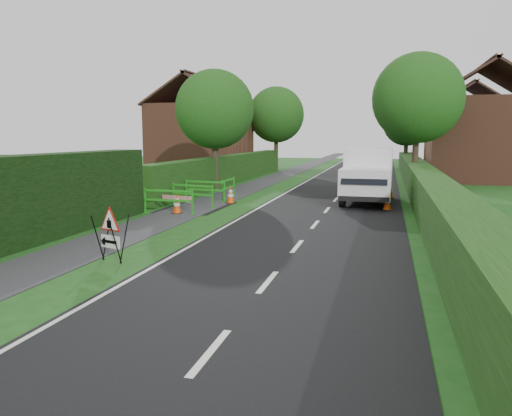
{
  "coord_description": "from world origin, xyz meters",
  "views": [
    {
      "loc": [
        4.81,
        -8.77,
        3.03
      ],
      "look_at": [
        1.25,
        4.8,
        1.0
      ],
      "focal_mm": 35.0,
      "sensor_mm": 36.0,
      "label": 1
    }
  ],
  "objects": [
    {
      "name": "traffic_cone_4",
      "position": [
        -1.96,
        12.5,
        0.39
      ],
      "size": [
        0.38,
        0.38,
        0.79
      ],
      "color": "black",
      "rests_on": "ground"
    },
    {
      "name": "traffic_cone_1",
      "position": [
        4.7,
        14.24,
        0.39
      ],
      "size": [
        0.38,
        0.38,
        0.79
      ],
      "color": "black",
      "rests_on": "ground"
    },
    {
      "name": "road_surface",
      "position": [
        2.5,
        35.0,
        0.0
      ],
      "size": [
        6.0,
        90.0,
        0.02
      ],
      "primitive_type": "cube",
      "color": "black",
      "rests_on": "ground"
    },
    {
      "name": "hedge_west_far",
      "position": [
        -5.0,
        22.0,
        0.0
      ],
      "size": [
        1.0,
        24.0,
        1.8
      ],
      "primitive_type": "cube",
      "color": "#14380F",
      "rests_on": "ground"
    },
    {
      "name": "hatchback_car",
      "position": [
        2.62,
        24.72,
        0.57
      ],
      "size": [
        1.4,
        3.35,
        1.13
      ],
      "primitive_type": "imported",
      "rotation": [
        0.0,
        0.0,
        0.02
      ],
      "color": "white",
      "rests_on": "ground"
    },
    {
      "name": "ped_barrier_0",
      "position": [
        -3.35,
        8.94,
        0.63
      ],
      "size": [
        2.06,
        0.36,
        1.0
      ],
      "rotation": [
        0.0,
        0.0,
        -0.01
      ],
      "color": "#1F911A",
      "rests_on": "ground"
    },
    {
      "name": "ground",
      "position": [
        0.0,
        0.0,
        0.0
      ],
      "size": [
        120.0,
        120.0,
        0.0
      ],
      "primitive_type": "plane",
      "color": "#194B15",
      "rests_on": "ground"
    },
    {
      "name": "tree_fw",
      "position": [
        -4.6,
        34.0,
        4.83
      ],
      "size": [
        4.8,
        4.8,
        7.24
      ],
      "color": "#2D2116",
      "rests_on": "ground"
    },
    {
      "name": "tree_fe",
      "position": [
        6.4,
        38.0,
        4.22
      ],
      "size": [
        4.2,
        4.2,
        6.33
      ],
      "color": "#2D2116",
      "rests_on": "ground"
    },
    {
      "name": "traffic_cone_3",
      "position": [
        -3.1,
        9.15,
        0.39
      ],
      "size": [
        0.38,
        0.38,
        0.79
      ],
      "color": "black",
      "rests_on": "ground"
    },
    {
      "name": "footpath",
      "position": [
        -3.0,
        35.0,
        0.01
      ],
      "size": [
        2.0,
        90.0,
        0.02
      ],
      "primitive_type": "cube",
      "color": "#2D2D30",
      "rests_on": "ground"
    },
    {
      "name": "ped_barrier_1",
      "position": [
        -3.2,
        11.05,
        0.63
      ],
      "size": [
        2.09,
        0.79,
        1.0
      ],
      "rotation": [
        0.0,
        0.0,
        -0.22
      ],
      "color": "#1F911A",
      "rests_on": "ground"
    },
    {
      "name": "house_east_a",
      "position": [
        11.0,
        28.0,
        2.9
      ],
      "size": [
        7.5,
        7.4,
        7.88
      ],
      "color": "brown",
      "rests_on": "ground"
    },
    {
      "name": "ped_barrier_2",
      "position": [
        -3.32,
        12.89,
        0.63
      ],
      "size": [
        2.09,
        0.61,
        1.0
      ],
      "rotation": [
        0.0,
        0.0,
        -0.13
      ],
      "color": "#1F911A",
      "rests_on": "ground"
    },
    {
      "name": "traffic_cone_0",
      "position": [
        4.88,
        12.17,
        0.39
      ],
      "size": [
        0.38,
        0.38,
        0.79
      ],
      "color": "black",
      "rests_on": "ground"
    },
    {
      "name": "ped_barrier_3",
      "position": [
        -2.58,
        14.09,
        0.63
      ],
      "size": [
        0.37,
        2.06,
        1.0
      ],
      "rotation": [
        0.0,
        0.0,
        1.58
      ],
      "color": "#1F911A",
      "rests_on": "ground"
    },
    {
      "name": "traffic_cone_2",
      "position": [
        4.99,
        16.38,
        0.39
      ],
      "size": [
        0.38,
        0.38,
        0.79
      ],
      "color": "black",
      "rests_on": "ground"
    },
    {
      "name": "tree_nw",
      "position": [
        -4.6,
        18.0,
        4.48
      ],
      "size": [
        4.4,
        4.4,
        6.7
      ],
      "color": "#2D2116",
      "rests_on": "ground"
    },
    {
      "name": "redwhite_plank",
      "position": [
        -3.59,
        10.26,
        0.0
      ],
      "size": [
        1.46,
        0.4,
        0.25
      ],
      "primitive_type": "cube",
      "rotation": [
        0.0,
        0.0,
        -0.25
      ],
      "color": "red",
      "rests_on": "ground"
    },
    {
      "name": "house_east_b",
      "position": [
        12.0,
        42.0,
        2.9
      ],
      "size": [
        7.5,
        7.4,
        7.88
      ],
      "color": "brown",
      "rests_on": "ground"
    },
    {
      "name": "tree_ne",
      "position": [
        6.4,
        22.0,
        5.17
      ],
      "size": [
        5.2,
        5.2,
        7.79
      ],
      "color": "#2D2116",
      "rests_on": "ground"
    },
    {
      "name": "triangle_sign",
      "position": [
        -1.57,
        1.68,
        0.8
      ],
      "size": [
        0.99,
        0.99,
        1.15
      ],
      "rotation": [
        0.0,
        0.0,
        -0.33
      ],
      "color": "black",
      "rests_on": "ground"
    },
    {
      "name": "hedge_east",
      "position": [
        6.5,
        16.0,
        0.0
      ],
      "size": [
        1.2,
        50.0,
        1.5
      ],
      "primitive_type": "cube",
      "color": "#14380F",
      "rests_on": "ground"
    },
    {
      "name": "works_van",
      "position": [
        3.99,
        14.5,
        1.3
      ],
      "size": [
        2.21,
        5.42,
        2.45
      ],
      "rotation": [
        0.0,
        0.0,
        -0.02
      ],
      "color": "silver",
      "rests_on": "ground"
    },
    {
      "name": "house_west",
      "position": [
        -10.0,
        30.0,
        2.9
      ],
      "size": [
        7.5,
        7.4,
        7.88
      ],
      "color": "brown",
      "rests_on": "ground"
    }
  ]
}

